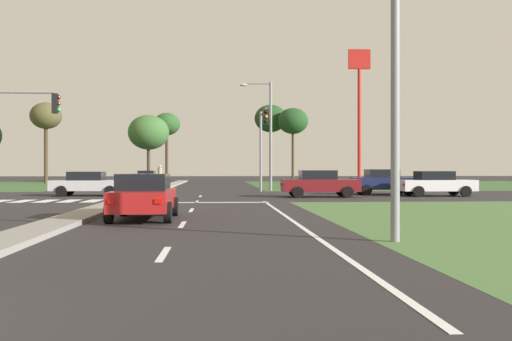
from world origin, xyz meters
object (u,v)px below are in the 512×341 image
(fastfood_pole_sign, at_px, (359,87))
(street_lamp_near, at_px, (397,11))
(car_navy_fifth, at_px, (383,182))
(treeline_fifth, at_px, (293,122))
(car_maroon_sixth, at_px, (320,183))
(traffic_signal_far_right, at_px, (263,135))
(treeline_third, at_px, (149,133))
(car_black_seventh, at_px, (147,178))
(car_silver_second, at_px, (88,183))
(car_white_near, at_px, (436,183))
(treeline_second, at_px, (46,117))
(pedestrian_at_median, at_px, (160,174))
(car_red_third, at_px, (144,196))
(treeline_fourth, at_px, (167,125))
(treeline_sixth, at_px, (271,119))
(street_lamp_third, at_px, (268,129))

(fastfood_pole_sign, bearing_deg, street_lamp_near, -102.28)
(car_navy_fifth, distance_m, treeline_fifth, 34.42)
(car_maroon_sixth, bearing_deg, traffic_signal_far_right, -157.02)
(treeline_third, distance_m, treeline_fifth, 17.18)
(car_black_seventh, distance_m, fastfood_pole_sign, 22.22)
(car_silver_second, relative_size, car_navy_fifth, 1.05)
(car_white_near, relative_size, car_black_seventh, 0.97)
(car_navy_fifth, distance_m, treeline_second, 44.60)
(car_navy_fifth, xyz_separation_m, pedestrian_at_median, (-15.17, 10.60, 0.44))
(car_white_near, xyz_separation_m, car_red_third, (-15.31, -15.29, -0.01))
(fastfood_pole_sign, xyz_separation_m, treeline_fourth, (-17.96, 25.75, -1.29))
(street_lamp_near, relative_size, pedestrian_at_median, 4.97)
(treeline_second, bearing_deg, treeline_sixth, 9.17)
(car_maroon_sixth, distance_m, treeline_fifth, 37.81)
(car_maroon_sixth, bearing_deg, car_red_third, -29.30)
(car_black_seventh, xyz_separation_m, treeline_fifth, (15.90, 13.05, 6.59))
(car_white_near, relative_size, treeline_fifth, 0.49)
(pedestrian_at_median, relative_size, treeline_second, 0.20)
(street_lamp_third, relative_size, treeline_sixth, 0.84)
(traffic_signal_far_right, bearing_deg, treeline_fourth, 105.59)
(car_black_seventh, bearing_deg, car_red_third, 96.64)
(car_silver_second, relative_size, car_maroon_sixth, 1.00)
(treeline_third, bearing_deg, street_lamp_third, -65.61)
(car_red_third, relative_size, car_maroon_sixth, 0.99)
(car_white_near, distance_m, car_silver_second, 20.81)
(car_white_near, height_order, street_lamp_near, street_lamp_near)
(car_red_third, distance_m, traffic_signal_far_right, 22.16)
(fastfood_pole_sign, xyz_separation_m, treeline_sixth, (-5.07, 25.28, -0.53))
(traffic_signal_far_right, relative_size, treeline_sixth, 0.59)
(treeline_sixth, bearing_deg, traffic_signal_far_right, -96.05)
(street_lamp_third, bearing_deg, treeline_sixth, 84.47)
(car_black_seventh, bearing_deg, car_white_near, 130.25)
(street_lamp_near, distance_m, fastfood_pole_sign, 36.51)
(car_navy_fifth, bearing_deg, fastfood_pole_sign, 174.31)
(treeline_sixth, bearing_deg, treeline_third, -165.46)
(car_white_near, relative_size, car_silver_second, 0.99)
(car_silver_second, xyz_separation_m, treeline_second, (-11.86, 33.01, 6.84))
(car_maroon_sixth, distance_m, street_lamp_near, 21.62)
(car_black_seventh, xyz_separation_m, treeline_third, (-1.18, 11.86, 5.12))
(car_red_third, bearing_deg, car_navy_fifth, 54.35)
(street_lamp_third, relative_size, fastfood_pole_sign, 0.70)
(car_silver_second, height_order, treeline_third, treeline_third)
(car_navy_fifth, bearing_deg, car_maroon_sixth, -54.48)
(car_navy_fifth, bearing_deg, treeline_fifth, -177.43)
(car_silver_second, relative_size, fastfood_pole_sign, 0.39)
(street_lamp_near, xyz_separation_m, pedestrian_at_median, (-8.54, 35.05, -3.81))
(car_white_near, distance_m, street_lamp_near, 23.93)
(treeline_fifth, bearing_deg, treeline_third, -176.00)
(fastfood_pole_sign, relative_size, treeline_third, 1.45)
(traffic_signal_far_right, bearing_deg, car_navy_fifth, -23.44)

